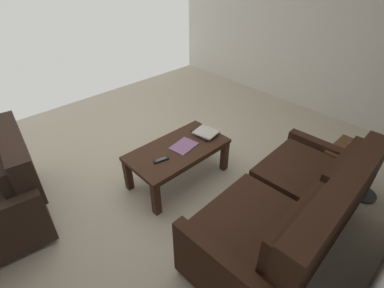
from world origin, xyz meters
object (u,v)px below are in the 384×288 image
(sofa_main, at_px, (291,212))
(coffee_mug, at_px, (352,148))
(tv_remote, at_px, (161,160))
(book_stack, at_px, (205,133))
(coffee_table, at_px, (178,153))
(loose_magazine, at_px, (184,146))
(end_table, at_px, (353,161))

(sofa_main, relative_size, coffee_mug, 17.62)
(coffee_mug, bearing_deg, tv_remote, -45.06)
(sofa_main, relative_size, book_stack, 5.92)
(coffee_table, distance_m, coffee_mug, 1.72)
(coffee_mug, relative_size, tv_remote, 0.62)
(coffee_mug, height_order, book_stack, coffee_mug)
(coffee_table, xyz_separation_m, book_stack, (-0.40, 0.01, 0.09))
(tv_remote, bearing_deg, loose_magazine, -174.77)
(coffee_table, bearing_deg, book_stack, 178.38)
(book_stack, xyz_separation_m, loose_magazine, (0.34, 0.01, -0.02))
(tv_remote, bearing_deg, book_stack, -176.53)
(sofa_main, bearing_deg, tv_remote, -72.76)
(tv_remote, bearing_deg, coffee_mug, 134.94)
(coffee_table, height_order, tv_remote, tv_remote)
(coffee_mug, bearing_deg, end_table, 141.93)
(coffee_mug, bearing_deg, coffee_table, -52.65)
(end_table, bearing_deg, sofa_main, -5.78)
(coffee_mug, xyz_separation_m, tv_remote, (1.30, -1.30, -0.19))
(coffee_table, bearing_deg, loose_magazine, 162.79)
(coffee_mug, distance_m, tv_remote, 1.85)
(coffee_mug, bearing_deg, loose_magazine, -54.12)
(loose_magazine, bearing_deg, book_stack, -97.70)
(end_table, distance_m, coffee_mug, 0.17)
(coffee_table, xyz_separation_m, tv_remote, (0.27, 0.05, 0.08))
(end_table, relative_size, tv_remote, 3.45)
(end_table, xyz_separation_m, coffee_mug, (0.05, -0.04, 0.16))
(end_table, bearing_deg, book_stack, -63.84)
(end_table, xyz_separation_m, book_stack, (0.68, -1.38, -0.02))
(coffee_mug, relative_size, book_stack, 0.34)
(end_table, relative_size, loose_magazine, 2.05)
(sofa_main, xyz_separation_m, book_stack, (-0.28, -1.28, 0.06))
(tv_remote, relative_size, loose_magazine, 0.59)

